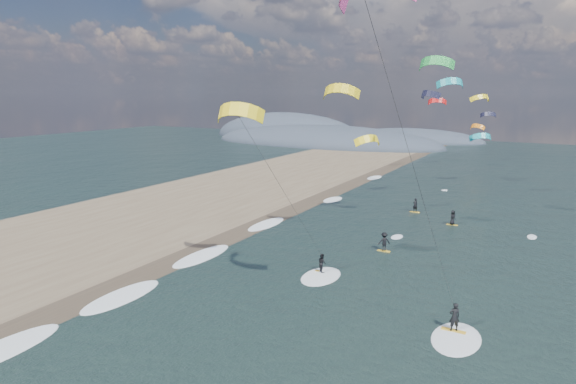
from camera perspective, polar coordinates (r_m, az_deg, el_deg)
The scene contains 8 objects.
sand_strip at distance 47.26m, azimuth -26.59°, elevation -5.97°, with size 26.00×240.00×0.00m, color brown.
wet_sand_strip at distance 38.28m, azimuth -16.25°, elevation -9.18°, with size 3.00×240.00×0.00m, color #382D23.
coastal_hills at distance 136.62m, azimuth 3.67°, elevation 6.10°, with size 80.00×41.00×15.00m.
kitesurfer_near_a at distance 22.91m, azimuth 11.12°, elevation 14.55°, with size 7.85×8.93×19.01m.
kitesurfer_near_b at distance 32.37m, azimuth -2.43°, elevation 2.44°, with size 6.76×8.32×13.41m.
far_kitesurfers at distance 47.41m, azimuth 14.43°, elevation -3.99°, with size 5.87×15.87×1.68m.
bg_kite_field at distance 71.16m, azimuth 18.77°, elevation 9.74°, with size 11.66×70.01×10.17m.
shoreline_surf at distance 40.76m, azimuth -10.26°, elevation -7.60°, with size 2.40×79.40×0.11m.
Camera 1 is at (13.99, -14.72, 13.37)m, focal length 30.00 mm.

